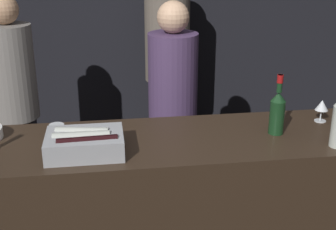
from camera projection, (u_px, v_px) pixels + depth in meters
wall_back_chalkboard at (135, 8)px, 4.31m from camera, size 6.40×0.06×2.80m
bar_counter at (169, 225)px, 2.59m from camera, size 2.34×0.63×1.04m
ice_bin_with_bottles at (84, 142)px, 2.23m from camera, size 0.37×0.27×0.11m
wine_glass at (322, 106)px, 2.61m from camera, size 0.07×0.07×0.12m
candle_votive at (57, 130)px, 2.45m from camera, size 0.08×0.08×0.06m
red_wine_bottle_burgundy at (277, 111)px, 2.43m from camera, size 0.08×0.08×0.32m
person_in_hoodie at (14, 95)px, 3.46m from camera, size 0.35×0.35×1.65m
person_blond_tee at (167, 60)px, 4.00m from camera, size 0.38×0.38×1.84m
person_grey_polo at (173, 108)px, 3.21m from camera, size 0.33×0.33×1.64m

